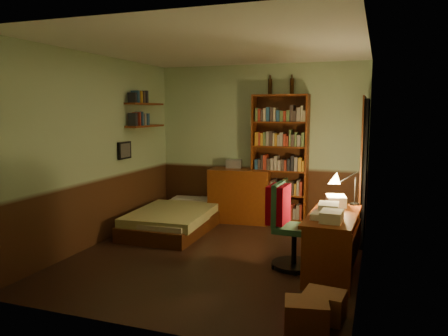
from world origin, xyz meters
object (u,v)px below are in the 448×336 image
(office_chair, at_px, (294,223))
(cardboard_box_a, at_px, (306,316))
(dresser, at_px, (240,195))
(bed, at_px, (177,211))
(mini_stereo, at_px, (234,164))
(bookshelf, at_px, (280,160))
(desk_lamp, at_px, (356,179))
(desk, at_px, (332,243))
(cardboard_box_b, at_px, (324,305))

(office_chair, distance_m, cardboard_box_a, 1.58)
(dresser, relative_size, office_chair, 0.92)
(bed, xyz_separation_m, mini_stereo, (0.63, 0.92, 0.67))
(bookshelf, bearing_deg, desk_lamp, -48.01)
(bookshelf, xyz_separation_m, desk, (1.05, -1.97, -0.71))
(desk_lamp, height_order, cardboard_box_a, desk_lamp)
(office_chair, xyz_separation_m, cardboard_box_b, (0.49, -1.19, -0.42))
(mini_stereo, bearing_deg, desk, -60.78)
(bed, bearing_deg, desk_lamp, -10.94)
(cardboard_box_a, xyz_separation_m, cardboard_box_b, (0.11, 0.29, -0.01))
(bed, distance_m, desk, 2.71)
(bed, relative_size, cardboard_box_b, 5.52)
(bookshelf, distance_m, cardboard_box_b, 3.47)
(cardboard_box_a, bearing_deg, mini_stereo, 117.29)
(mini_stereo, bearing_deg, desk_lamp, -47.69)
(bed, relative_size, office_chair, 1.79)
(mini_stereo, distance_m, cardboard_box_a, 4.00)
(bed, xyz_separation_m, desk_lamp, (2.68, -0.48, 0.72))
(mini_stereo, bearing_deg, cardboard_box_b, -72.55)
(office_chair, bearing_deg, cardboard_box_a, -72.43)
(cardboard_box_a, bearing_deg, bookshelf, 106.16)
(mini_stereo, distance_m, desk_lamp, 2.48)
(bed, height_order, cardboard_box_a, bed)
(office_chair, distance_m, cardboard_box_b, 1.36)
(dresser, bearing_deg, office_chair, -61.24)
(dresser, xyz_separation_m, cardboard_box_a, (1.64, -3.35, -0.31))
(bookshelf, bearing_deg, office_chair, -73.27)
(bed, xyz_separation_m, dresser, (0.79, 0.80, 0.16))
(bed, height_order, cardboard_box_b, bed)
(bed, xyz_separation_m, bookshelf, (1.43, 0.88, 0.76))
(cardboard_box_b, bearing_deg, dresser, 119.73)
(bed, height_order, desk, desk)
(cardboard_box_b, bearing_deg, office_chair, 112.48)
(bookshelf, bearing_deg, desk, -62.59)
(cardboard_box_a, bearing_deg, bed, 133.49)
(office_chair, bearing_deg, desk_lamp, 46.41)
(mini_stereo, bearing_deg, bed, -137.88)
(mini_stereo, bearing_deg, dresser, -52.33)
(bed, xyz_separation_m, office_chair, (2.04, -1.08, 0.25))
(cardboard_box_a, bearing_deg, office_chair, 104.48)
(desk_lamp, relative_size, cardboard_box_a, 1.82)
(bed, distance_m, office_chair, 2.32)
(office_chair, bearing_deg, mini_stereo, 128.34)
(mini_stereo, relative_size, office_chair, 0.24)
(desk_lamp, bearing_deg, bookshelf, 142.26)
(bed, bearing_deg, desk, -24.55)
(bed, bearing_deg, cardboard_box_a, -47.35)
(mini_stereo, distance_m, office_chair, 2.48)
(desk, xyz_separation_m, cardboard_box_b, (0.06, -1.18, -0.22))
(desk_lamp, bearing_deg, dresser, 155.71)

